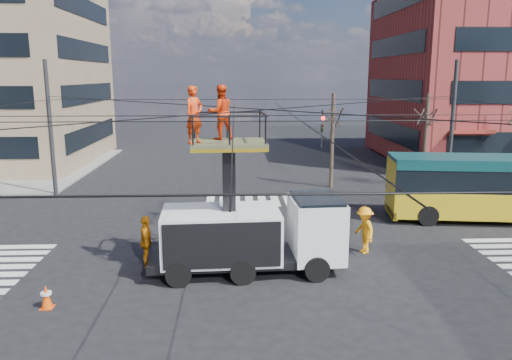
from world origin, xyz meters
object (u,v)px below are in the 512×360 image
object	(u,v)px
traffic_cone	(46,297)
utility_truck	(251,214)
city_bus	(503,187)
flagger	(364,230)
worker_ground	(146,242)

from	to	relation	value
traffic_cone	utility_truck	bearing A→B (deg)	23.37
utility_truck	city_bus	xyz separation A→B (m)	(12.58, 6.00, -0.44)
city_bus	traffic_cone	world-z (taller)	city_bus
utility_truck	flagger	distance (m)	5.11
utility_truck	worker_ground	distance (m)	4.11
city_bus	worker_ground	world-z (taller)	city_bus
flagger	utility_truck	bearing A→B (deg)	-83.15
utility_truck	traffic_cone	world-z (taller)	utility_truck
traffic_cone	city_bus	bearing A→B (deg)	24.79
city_bus	traffic_cone	size ratio (longest dim) A/B	14.60
utility_truck	flagger	size ratio (longest dim) A/B	3.70
utility_truck	traffic_cone	size ratio (longest dim) A/B	9.32
traffic_cone	flagger	distance (m)	11.98
utility_truck	traffic_cone	xyz separation A→B (m)	(-6.42, -2.78, -1.78)
city_bus	flagger	bearing A→B (deg)	-144.46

